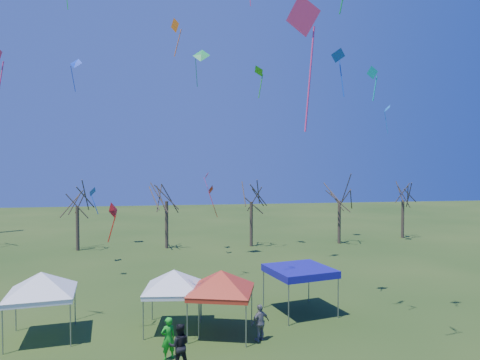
# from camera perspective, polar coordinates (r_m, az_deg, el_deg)

# --- Properties ---
(ground) EXTENTS (140.00, 140.00, 0.00)m
(ground) POSITION_cam_1_polar(r_m,az_deg,el_deg) (19.86, -2.70, -22.29)
(ground) COLOR #244215
(ground) RESTS_ON ground
(tree_1) EXTENTS (3.42, 3.42, 7.54)m
(tree_1) POSITION_cam_1_polar(r_m,az_deg,el_deg) (43.56, -20.90, -1.26)
(tree_1) COLOR #3D2D21
(tree_1) RESTS_ON ground
(tree_2) EXTENTS (3.71, 3.71, 8.18)m
(tree_2) POSITION_cam_1_polar(r_m,az_deg,el_deg) (42.39, -9.79, -0.56)
(tree_2) COLOR #3D2D21
(tree_2) RESTS_ON ground
(tree_3) EXTENTS (3.59, 3.59, 7.91)m
(tree_3) POSITION_cam_1_polar(r_m,az_deg,el_deg) (42.85, 1.52, -0.79)
(tree_3) COLOR #3D2D21
(tree_3) RESTS_ON ground
(tree_4) EXTENTS (3.58, 3.58, 7.89)m
(tree_4) POSITION_cam_1_polar(r_m,az_deg,el_deg) (45.52, 13.13, -0.71)
(tree_4) COLOR #3D2D21
(tree_4) RESTS_ON ground
(tree_5) EXTENTS (3.39, 3.39, 7.46)m
(tree_5) POSITION_cam_1_polar(r_m,az_deg,el_deg) (51.12, 20.92, -0.86)
(tree_5) COLOR #3D2D21
(tree_5) RESTS_ON ground
(tent_white_west) EXTENTS (4.10, 4.10, 3.65)m
(tent_white_west) POSITION_cam_1_polar(r_m,az_deg,el_deg) (22.53, -24.99, -11.59)
(tent_white_west) COLOR gray
(tent_white_west) RESTS_ON ground
(tent_white_mid) EXTENTS (3.88, 3.88, 3.44)m
(tent_white_mid) POSITION_cam_1_polar(r_m,az_deg,el_deg) (21.93, -8.81, -12.24)
(tent_white_mid) COLOR gray
(tent_white_mid) RESTS_ON ground
(tent_red) EXTENTS (3.91, 3.91, 3.60)m
(tent_red) POSITION_cam_1_polar(r_m,az_deg,el_deg) (21.05, -2.52, -12.48)
(tent_red) COLOR gray
(tent_red) RESTS_ON ground
(tent_blue) EXTENTS (3.82, 3.82, 2.52)m
(tent_blue) POSITION_cam_1_polar(r_m,az_deg,el_deg) (24.31, 7.96, -11.94)
(tent_blue) COLOR gray
(tent_blue) RESTS_ON ground
(person_grey) EXTENTS (1.07, 0.81, 1.69)m
(person_grey) POSITION_cam_1_polar(r_m,az_deg,el_deg) (20.95, 2.71, -18.45)
(person_grey) COLOR slate
(person_grey) RESTS_ON ground
(person_dark) EXTENTS (0.88, 0.69, 1.79)m
(person_dark) POSITION_cam_1_polar(r_m,az_deg,el_deg) (18.61, -8.10, -21.02)
(person_dark) COLOR black
(person_dark) RESTS_ON ground
(person_green) EXTENTS (0.77, 0.65, 1.78)m
(person_green) POSITION_cam_1_polar(r_m,az_deg,el_deg) (19.39, -9.55, -20.07)
(person_green) COLOR green
(person_green) RESTS_ON ground
(kite_1) EXTENTS (0.57, 0.88, 1.93)m
(kite_1) POSITION_cam_1_polar(r_m,az_deg,el_deg) (21.40, -16.49, -3.99)
(kite_1) COLOR red
(kite_1) RESTS_ON ground
(kite_9) EXTENTS (0.49, 0.71, 1.76)m
(kite_9) POSITION_cam_1_polar(r_m,az_deg,el_deg) (22.67, 17.29, 13.38)
(kite_9) COLOR #0BAAA7
(kite_9) RESTS_ON ground
(kite_5) EXTENTS (1.18, 1.33, 4.33)m
(kite_5) POSITION_cam_1_polar(r_m,az_deg,el_deg) (14.57, 8.52, 20.64)
(kite_5) COLOR #FD3874
(kite_5) RESTS_ON ground
(kite_11) EXTENTS (1.66, 1.28, 3.18)m
(kite_11) POSITION_cam_1_polar(r_m,az_deg,el_deg) (37.14, -5.19, 16.24)
(kite_11) COLOR green
(kite_11) RESTS_ON ground
(kite_13) EXTENTS (0.83, 1.03, 2.32)m
(kite_13) POSITION_cam_1_polar(r_m,az_deg,el_deg) (37.09, -19.09, -1.53)
(kite_13) COLOR blue
(kite_13) RESTS_ON ground
(kite_12) EXTENTS (0.76, 1.03, 2.99)m
(kite_12) POSITION_cam_1_polar(r_m,az_deg,el_deg) (46.41, 19.02, 8.97)
(kite_12) COLOR #167CEA
(kite_12) RESTS_ON ground
(kite_2) EXTENTS (1.53, 1.29, 3.19)m
(kite_2) POSITION_cam_1_polar(r_m,az_deg,el_deg) (44.77, -21.05, 14.30)
(kite_2) COLOR blue
(kite_2) RESTS_ON ground
(kite_18) EXTENTS (0.85, 0.97, 2.06)m
(kite_18) POSITION_cam_1_polar(r_m,az_deg,el_deg) (27.11, 2.57, 14.25)
(kite_18) COLOR green
(kite_18) RESTS_ON ground
(kite_24) EXTENTS (0.76, 0.95, 2.57)m
(kite_24) POSITION_cam_1_polar(r_m,az_deg,el_deg) (29.73, -8.59, 19.63)
(kite_24) COLOR orange
(kite_24) RESTS_ON ground
(kite_19) EXTENTS (0.76, 1.00, 2.40)m
(kite_19) POSITION_cam_1_polar(r_m,az_deg,el_deg) (40.60, -4.48, 0.58)
(kite_19) COLOR #F737BB
(kite_19) RESTS_ON ground
(kite_22) EXTENTS (1.00, 1.08, 2.93)m
(kite_22) POSITION_cam_1_polar(r_m,az_deg,el_deg) (38.33, -3.90, -1.41)
(kite_22) COLOR red
(kite_22) RESTS_ON ground
(kite_17) EXTENTS (1.00, 0.77, 2.78)m
(kite_17) POSITION_cam_1_polar(r_m,az_deg,el_deg) (25.93, 12.94, 15.77)
(kite_17) COLOR blue
(kite_17) RESTS_ON ground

